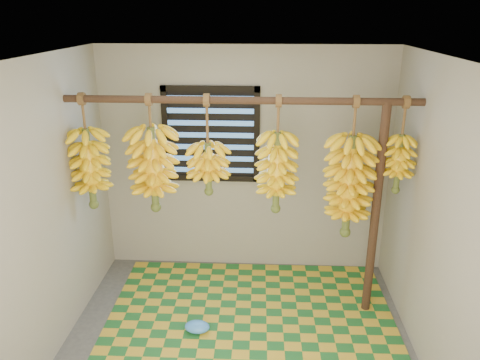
# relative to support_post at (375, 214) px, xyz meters

# --- Properties ---
(floor) EXTENTS (3.00, 3.00, 0.01)m
(floor) POSITION_rel_support_post_xyz_m (-1.20, -0.70, -1.00)
(floor) COLOR #464646
(floor) RESTS_ON ground
(ceiling) EXTENTS (3.00, 3.00, 0.01)m
(ceiling) POSITION_rel_support_post_xyz_m (-1.20, -0.70, 1.40)
(ceiling) COLOR silver
(ceiling) RESTS_ON wall_back
(wall_back) EXTENTS (3.00, 0.01, 2.40)m
(wall_back) POSITION_rel_support_post_xyz_m (-1.20, 0.80, 0.20)
(wall_back) COLOR gray
(wall_back) RESTS_ON floor
(wall_left) EXTENTS (0.01, 3.00, 2.40)m
(wall_left) POSITION_rel_support_post_xyz_m (-2.71, -0.70, 0.20)
(wall_left) COLOR gray
(wall_left) RESTS_ON floor
(wall_right) EXTENTS (0.01, 3.00, 2.40)m
(wall_right) POSITION_rel_support_post_xyz_m (0.30, -0.70, 0.20)
(wall_right) COLOR gray
(wall_right) RESTS_ON floor
(window) EXTENTS (1.00, 0.04, 1.00)m
(window) POSITION_rel_support_post_xyz_m (-1.55, 0.78, 0.50)
(window) COLOR black
(window) RESTS_ON wall_back
(hanging_pole) EXTENTS (3.00, 0.06, 0.06)m
(hanging_pole) POSITION_rel_support_post_xyz_m (-1.20, 0.00, 1.00)
(hanging_pole) COLOR #42291C
(hanging_pole) RESTS_ON wall_left
(support_post) EXTENTS (0.08, 0.08, 2.00)m
(support_post) POSITION_rel_support_post_xyz_m (0.00, 0.00, 0.00)
(support_post) COLOR #42291C
(support_post) RESTS_ON floor
(woven_mat) EXTENTS (2.68, 2.16, 0.01)m
(woven_mat) POSITION_rel_support_post_xyz_m (-1.10, -0.30, -0.99)
(woven_mat) COLOR #1B5E27
(woven_mat) RESTS_ON floor
(plastic_bag) EXTENTS (0.24, 0.18, 0.09)m
(plastic_bag) POSITION_rel_support_post_xyz_m (-1.57, -0.44, -0.94)
(plastic_bag) COLOR #3F8AEC
(plastic_bag) RESTS_ON woven_mat
(banana_bunch_a) EXTENTS (0.35, 0.35, 1.04)m
(banana_bunch_a) POSITION_rel_support_post_xyz_m (-2.55, 0.00, 0.38)
(banana_bunch_a) COLOR brown
(banana_bunch_a) RESTS_ON hanging_pole
(banana_bunch_b) EXTENTS (0.42, 0.42, 1.05)m
(banana_bunch_b) POSITION_rel_support_post_xyz_m (-1.98, 0.00, 0.38)
(banana_bunch_b) COLOR brown
(banana_bunch_b) RESTS_ON hanging_pole
(banana_bunch_c) EXTENTS (0.35, 0.35, 0.89)m
(banana_bunch_c) POSITION_rel_support_post_xyz_m (-1.49, 0.00, 0.40)
(banana_bunch_c) COLOR brown
(banana_bunch_c) RESTS_ON hanging_pole
(banana_bunch_d) EXTENTS (0.35, 0.35, 1.04)m
(banana_bunch_d) POSITION_rel_support_post_xyz_m (-0.89, -0.00, 0.37)
(banana_bunch_d) COLOR brown
(banana_bunch_d) RESTS_ON hanging_pole
(banana_bunch_e) EXTENTS (0.41, 0.41, 1.26)m
(banana_bunch_e) POSITION_rel_support_post_xyz_m (-0.25, -0.00, 0.25)
(banana_bunch_e) COLOR brown
(banana_bunch_e) RESTS_ON hanging_pole
(banana_bunch_f) EXTENTS (0.26, 0.26, 0.84)m
(banana_bunch_f) POSITION_rel_support_post_xyz_m (0.15, -0.00, 0.47)
(banana_bunch_f) COLOR brown
(banana_bunch_f) RESTS_ON hanging_pole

